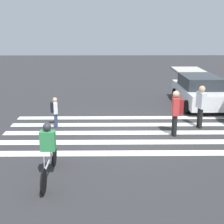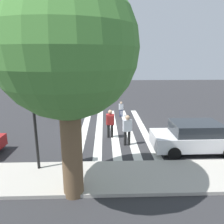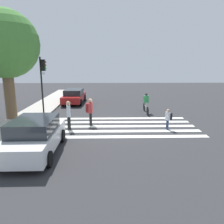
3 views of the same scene
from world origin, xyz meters
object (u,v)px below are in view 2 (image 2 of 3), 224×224
at_px(street_tree, 67,50).
at_px(pedestrian_adult_blue_shirt, 127,128).
at_px(car_parked_dark_suv, 195,137).
at_px(cyclist_far_lane, 65,108).
at_px(pedestrian_adult_tall_backpack, 110,122).
at_px(pedestrian_child_with_backpack, 121,108).
at_px(traffic_light, 34,102).

bearing_deg(street_tree, pedestrian_adult_blue_shirt, -118.42).
bearing_deg(street_tree, car_parked_dark_suv, -149.03).
bearing_deg(cyclist_far_lane, pedestrian_adult_tall_backpack, 129.08).
bearing_deg(pedestrian_adult_tall_backpack, car_parked_dark_suv, -22.24).
relative_size(street_tree, pedestrian_adult_tall_backpack, 4.24).
relative_size(pedestrian_adult_blue_shirt, pedestrian_child_with_backpack, 1.39).
relative_size(pedestrian_child_with_backpack, pedestrian_adult_tall_backpack, 0.72).
bearing_deg(traffic_light, car_parked_dark_suv, -167.64).
bearing_deg(traffic_light, pedestrian_adult_blue_shirt, -148.14).
bearing_deg(pedestrian_child_with_backpack, traffic_light, 49.28).
height_order(pedestrian_child_with_backpack, pedestrian_adult_tall_backpack, pedestrian_adult_tall_backpack).
bearing_deg(traffic_light, pedestrian_adult_tall_backpack, -130.57).
relative_size(street_tree, cyclist_far_lane, 3.21).
xyz_separation_m(pedestrian_adult_blue_shirt, pedestrian_child_with_backpack, (-0.11, -5.94, -0.25)).
bearing_deg(pedestrian_adult_tall_backpack, traffic_light, -127.14).
xyz_separation_m(pedestrian_adult_tall_backpack, cyclist_far_lane, (3.41, -4.18, -0.15)).
bearing_deg(pedestrian_child_with_backpack, car_parked_dark_suv, 101.75).
bearing_deg(pedestrian_adult_blue_shirt, street_tree, -130.45).
xyz_separation_m(pedestrian_adult_tall_backpack, car_parked_dark_suv, (-4.36, 2.10, -0.22)).
bearing_deg(cyclist_far_lane, pedestrian_child_with_backpack, -172.80).
bearing_deg(pedestrian_adult_blue_shirt, car_parked_dark_suv, -26.76).
xyz_separation_m(pedestrian_adult_blue_shirt, cyclist_far_lane, (4.33, -5.37, -0.12)).
relative_size(traffic_light, car_parked_dark_suv, 0.99).
bearing_deg(cyclist_far_lane, traffic_light, 91.29).
distance_m(traffic_light, pedestrian_child_with_backpack, 9.79).
bearing_deg(pedestrian_adult_blue_shirt, pedestrian_child_with_backpack, 76.94).
bearing_deg(car_parked_dark_suv, pedestrian_child_with_backpack, -64.60).
xyz_separation_m(street_tree, pedestrian_adult_tall_backpack, (-1.47, -5.60, -4.06)).
bearing_deg(pedestrian_adult_tall_backpack, pedestrian_adult_blue_shirt, -49.06).
xyz_separation_m(pedestrian_adult_blue_shirt, pedestrian_adult_tall_backpack, (0.91, -1.19, 0.03)).
height_order(street_tree, pedestrian_adult_tall_backpack, street_tree).
distance_m(street_tree, cyclist_far_lane, 10.83).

